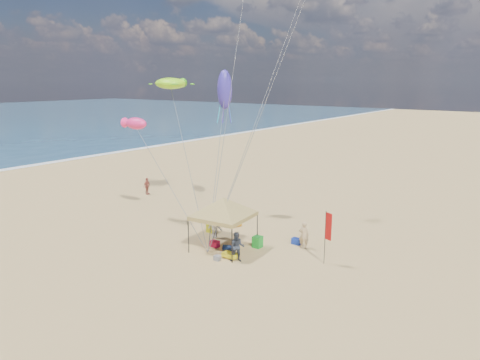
{
  "coord_description": "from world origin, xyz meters",
  "views": [
    {
      "loc": [
        15.72,
        -18.36,
        9.9
      ],
      "look_at": [
        0.0,
        3.0,
        4.0
      ],
      "focal_mm": 33.83,
      "sensor_mm": 36.0,
      "label": 1
    }
  ],
  "objects_px": {
    "chair_green": "(258,242)",
    "person_near_b": "(237,247)",
    "chair_yellow": "(211,227)",
    "person_near_a": "(304,235)",
    "feather_flag": "(328,230)",
    "cooler_red": "(215,244)",
    "cooler_blue": "(296,241)",
    "beach_cart": "(230,255)",
    "canopy_tent": "(223,200)",
    "person_near_c": "(215,226)",
    "person_far_a": "(147,186)"
  },
  "relations": [
    {
      "from": "feather_flag",
      "to": "chair_green",
      "type": "xyz_separation_m",
      "value": [
        -4.5,
        -0.06,
        -1.67
      ]
    },
    {
      "from": "chair_yellow",
      "to": "person_near_c",
      "type": "xyz_separation_m",
      "value": [
        0.91,
        -0.73,
        0.44
      ]
    },
    {
      "from": "feather_flag",
      "to": "person_near_a",
      "type": "distance_m",
      "value": 2.9
    },
    {
      "from": "person_far_a",
      "to": "cooler_blue",
      "type": "bearing_deg",
      "value": -111.38
    },
    {
      "from": "cooler_red",
      "to": "person_far_a",
      "type": "height_order",
      "value": "person_far_a"
    },
    {
      "from": "feather_flag",
      "to": "person_near_a",
      "type": "relative_size",
      "value": 1.82
    },
    {
      "from": "cooler_blue",
      "to": "person_near_a",
      "type": "distance_m",
      "value": 0.99
    },
    {
      "from": "chair_yellow",
      "to": "person_near_a",
      "type": "relative_size",
      "value": 0.42
    },
    {
      "from": "chair_yellow",
      "to": "person_near_c",
      "type": "relative_size",
      "value": 0.44
    },
    {
      "from": "chair_green",
      "to": "person_near_a",
      "type": "xyz_separation_m",
      "value": [
        2.3,
        1.52,
        0.48
      ]
    },
    {
      "from": "feather_flag",
      "to": "person_near_b",
      "type": "height_order",
      "value": "feather_flag"
    },
    {
      "from": "chair_green",
      "to": "person_near_b",
      "type": "relative_size",
      "value": 0.41
    },
    {
      "from": "beach_cart",
      "to": "person_near_b",
      "type": "bearing_deg",
      "value": -10.01
    },
    {
      "from": "chair_yellow",
      "to": "cooler_red",
      "type": "bearing_deg",
      "value": -45.85
    },
    {
      "from": "cooler_red",
      "to": "cooler_blue",
      "type": "relative_size",
      "value": 1.0
    },
    {
      "from": "beach_cart",
      "to": "feather_flag",
      "type": "bearing_deg",
      "value": 26.74
    },
    {
      "from": "feather_flag",
      "to": "person_near_c",
      "type": "xyz_separation_m",
      "value": [
        -7.64,
        -0.28,
        -1.23
      ]
    },
    {
      "from": "chair_yellow",
      "to": "person_near_a",
      "type": "xyz_separation_m",
      "value": [
        6.36,
        1.01,
        0.48
      ]
    },
    {
      "from": "cooler_red",
      "to": "chair_green",
      "type": "height_order",
      "value": "chair_green"
    },
    {
      "from": "chair_green",
      "to": "person_near_c",
      "type": "height_order",
      "value": "person_near_c"
    },
    {
      "from": "chair_green",
      "to": "person_near_a",
      "type": "distance_m",
      "value": 2.8
    },
    {
      "from": "cooler_blue",
      "to": "person_near_c",
      "type": "relative_size",
      "value": 0.34
    },
    {
      "from": "canopy_tent",
      "to": "chair_green",
      "type": "height_order",
      "value": "canopy_tent"
    },
    {
      "from": "beach_cart",
      "to": "person_near_c",
      "type": "distance_m",
      "value": 3.62
    },
    {
      "from": "chair_yellow",
      "to": "person_near_a",
      "type": "bearing_deg",
      "value": 9.06
    },
    {
      "from": "cooler_red",
      "to": "person_far_a",
      "type": "bearing_deg",
      "value": 153.77
    },
    {
      "from": "beach_cart",
      "to": "person_near_c",
      "type": "xyz_separation_m",
      "value": [
        -2.87,
        2.12,
        0.59
      ]
    },
    {
      "from": "beach_cart",
      "to": "canopy_tent",
      "type": "bearing_deg",
      "value": 143.08
    },
    {
      "from": "feather_flag",
      "to": "chair_yellow",
      "type": "height_order",
      "value": "feather_flag"
    },
    {
      "from": "cooler_red",
      "to": "beach_cart",
      "type": "bearing_deg",
      "value": -25.27
    },
    {
      "from": "cooler_blue",
      "to": "chair_green",
      "type": "distance_m",
      "value": 2.48
    },
    {
      "from": "cooler_blue",
      "to": "feather_flag",
      "type": "bearing_deg",
      "value": -32.12
    },
    {
      "from": "person_near_b",
      "to": "person_far_a",
      "type": "height_order",
      "value": "person_near_b"
    },
    {
      "from": "person_near_c",
      "to": "person_far_a",
      "type": "bearing_deg",
      "value": -28.26
    },
    {
      "from": "cooler_blue",
      "to": "chair_yellow",
      "type": "distance_m",
      "value": 5.85
    },
    {
      "from": "feather_flag",
      "to": "chair_green",
      "type": "bearing_deg",
      "value": -179.28
    },
    {
      "from": "person_near_a",
      "to": "person_near_b",
      "type": "xyz_separation_m",
      "value": [
        -2.01,
        -3.97,
        0.02
      ]
    },
    {
      "from": "chair_green",
      "to": "chair_yellow",
      "type": "height_order",
      "value": "same"
    },
    {
      "from": "cooler_blue",
      "to": "person_near_b",
      "type": "distance_m",
      "value": 4.56
    },
    {
      "from": "beach_cart",
      "to": "person_near_a",
      "type": "distance_m",
      "value": 4.69
    },
    {
      "from": "chair_green",
      "to": "beach_cart",
      "type": "bearing_deg",
      "value": -96.61
    },
    {
      "from": "person_near_b",
      "to": "person_near_c",
      "type": "height_order",
      "value": "person_near_b"
    },
    {
      "from": "cooler_blue",
      "to": "person_far_a",
      "type": "relative_size",
      "value": 0.36
    },
    {
      "from": "feather_flag",
      "to": "person_near_b",
      "type": "bearing_deg",
      "value": -149.23
    },
    {
      "from": "cooler_red",
      "to": "person_near_a",
      "type": "relative_size",
      "value": 0.33
    },
    {
      "from": "cooler_red",
      "to": "person_near_a",
      "type": "bearing_deg",
      "value": 33.89
    },
    {
      "from": "canopy_tent",
      "to": "feather_flag",
      "type": "distance_m",
      "value": 6.23
    },
    {
      "from": "chair_green",
      "to": "person_far_a",
      "type": "relative_size",
      "value": 0.47
    },
    {
      "from": "person_near_a",
      "to": "canopy_tent",
      "type": "bearing_deg",
      "value": 14.97
    },
    {
      "from": "person_near_b",
      "to": "feather_flag",
      "type": "bearing_deg",
      "value": -0.1
    }
  ]
}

